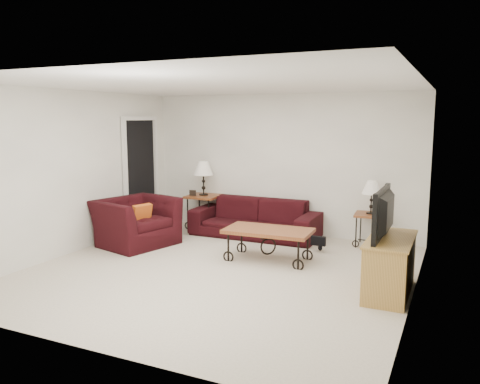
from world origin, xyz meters
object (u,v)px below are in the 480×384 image
lamp_right (371,197)px  armchair (136,222)px  television (391,213)px  lamp_left (203,178)px  sofa (255,218)px  side_table_right (370,230)px  coffee_table (268,245)px  side_table_left (204,212)px  backpack (320,237)px  tv_stand (390,266)px

lamp_right → armchair: (-3.52, -1.52, -0.43)m
television → lamp_left: bearing=-119.9°
sofa → side_table_right: size_ratio=4.16×
lamp_right → armchair: 3.86m
coffee_table → side_table_right: bearing=49.6°
side_table_right → coffee_table: 1.88m
armchair → side_table_left: bearing=-1.1°
side_table_right → lamp_left: (-3.09, 0.00, 0.69)m
lamp_right → backpack: lamp_right is taller
sofa → lamp_right: size_ratio=4.16×
armchair → sofa: bearing=-34.5°
side_table_left → television: size_ratio=0.63×
tv_stand → backpack: 1.95m
lamp_left → side_table_left: bearing=0.0°
sofa → side_table_right: bearing=5.2°
side_table_right → television: (0.57, -2.10, 0.70)m
sofa → armchair: bearing=-139.3°
lamp_right → coffee_table: size_ratio=0.43×
armchair → tv_stand: size_ratio=1.04×
coffee_table → tv_stand: (1.80, -0.66, 0.10)m
coffee_table → lamp_left: bearing=142.5°
television → backpack: television is taller
armchair → tv_stand: (4.11, -0.58, -0.04)m
armchair → television: 4.17m
sofa → side_table_right: sofa is taller
side_table_left → lamp_right: (3.09, 0.00, 0.49)m
sofa → armchair: 2.05m
side_table_left → television: 4.26m
lamp_left → tv_stand: 4.28m
side_table_left → coffee_table: side_table_left is taller
side_table_left → armchair: bearing=-105.9°
sofa → lamp_right: lamp_right is taller
coffee_table → tv_stand: size_ratio=1.11×
side_table_right → lamp_right: size_ratio=1.00×
armchair → backpack: size_ratio=2.60×
side_table_right → lamp_right: lamp_right is taller
side_table_right → television: 2.28m
side_table_left → backpack: size_ratio=1.40×
armchair → backpack: 3.01m
armchair → backpack: armchair is taller
tv_stand → television: bearing=180.0°
tv_stand → television: 0.63m
television → tv_stand: bearing=90.0°
lamp_right → television: bearing=-74.9°
lamp_left → television: bearing=-29.9°
backpack → armchair: bearing=-151.4°
lamp_left → side_table_right: bearing=0.0°
lamp_right → television: 2.18m
armchair → lamp_left: bearing=-1.1°
side_table_right → coffee_table: side_table_right is taller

